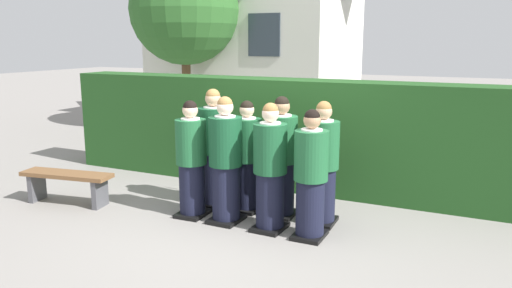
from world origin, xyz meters
The scene contains 13 objects.
ground_plane centered at (0.00, 0.00, 0.00)m, with size 60.00×60.00×0.00m, color gray.
student_front_row_0 centered at (-0.86, 0.02, 0.77)m, with size 0.42×0.47×1.62m.
student_front_row_1 centered at (-0.33, 0.02, 0.81)m, with size 0.44×0.49×1.70m.
student_front_row_2 centered at (0.33, 0.01, 0.79)m, with size 0.43×0.49×1.65m.
student_front_row_3 centered at (0.88, -0.02, 0.76)m, with size 0.42×0.46×1.61m.
student_rear_row_0 centered at (-0.82, 0.56, 0.82)m, with size 0.45×0.55×1.73m.
student_rear_row_1 centered at (-0.27, 0.55, 0.76)m, with size 0.41×0.50×1.59m.
student_rear_row_2 centered at (0.26, 0.54, 0.80)m, with size 0.44×0.54×1.68m.
student_rear_row_3 centered at (0.85, 0.51, 0.78)m, with size 0.43×0.52×1.64m.
hedge centered at (0.00, 1.93, 0.89)m, with size 8.66×0.70×1.79m.
school_building_main centered at (-3.95, 8.74, 2.94)m, with size 5.81×4.77×5.74m.
oak_tree_left centered at (-4.81, 5.95, 3.19)m, with size 2.93×2.93×4.67m.
wooden_bench centered at (-2.82, -0.35, 0.35)m, with size 1.44×0.58×0.48m.
Camera 1 is at (2.79, -5.58, 2.40)m, focal length 34.94 mm.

